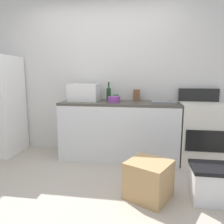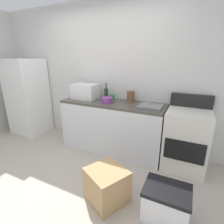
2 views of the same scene
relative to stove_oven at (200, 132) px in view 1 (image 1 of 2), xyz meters
The scene contains 12 objects.
ground_plane 1.99m from the stove_oven, 141.59° to the right, with size 6.00×6.00×0.00m, color #B2A899.
wall_back 1.77m from the stove_oven, 167.22° to the left, with size 5.00×0.10×2.60m, color silver.
kitchen_counter 1.22m from the stove_oven, behind, with size 1.80×0.60×0.90m.
stove_oven is the anchor object (origin of this frame).
microwave 1.88m from the stove_oven, behind, with size 0.46×0.34×0.27m, color white.
sink_basin 0.72m from the stove_oven, behind, with size 0.36×0.32×0.03m, color slate.
wine_bottle 1.51m from the stove_oven, behind, with size 0.07×0.07×0.30m.
coffee_mug 1.38m from the stove_oven, behind, with size 0.08×0.08×0.10m, color #338C4C.
knife_block 1.11m from the stove_oven, 168.85° to the left, with size 0.10×0.10×0.18m, color brown.
mixing_bowl 1.38m from the stove_oven, behind, with size 0.19×0.19×0.09m, color purple.
cardboard_box_medium 1.37m from the stove_oven, 124.67° to the right, with size 0.42×0.41×0.41m, color tan.
storage_bin 1.11m from the stove_oven, 95.38° to the right, with size 0.46×0.36×0.38m.
Camera 1 is at (0.69, -2.10, 1.31)m, focal length 34.76 mm.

